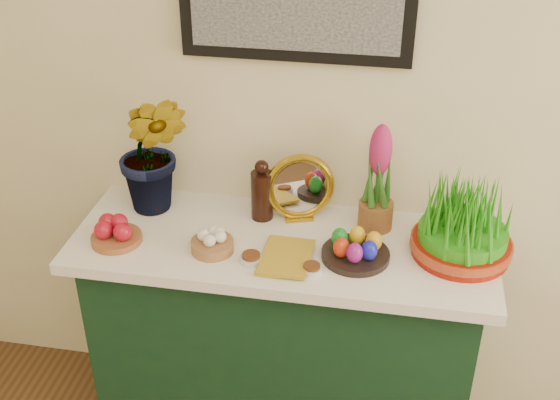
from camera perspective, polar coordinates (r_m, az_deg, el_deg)
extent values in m
cube|color=#F3E7B6|center=(2.32, 12.59, 8.64)|extent=(4.00, 0.04, 2.70)
cube|color=#12331A|center=(2.63, 0.20, -11.60)|extent=(1.30, 0.45, 0.85)
cube|color=white|center=(2.35, 0.22, -3.57)|extent=(1.40, 0.55, 0.04)
imported|color=#2C691F|center=(2.40, -10.41, 5.38)|extent=(0.31, 0.26, 0.59)
cylinder|color=#96542D|center=(2.38, -13.14, -3.07)|extent=(0.17, 0.17, 0.02)
cylinder|color=#AD7145|center=(2.28, -5.52, -3.72)|extent=(0.17, 0.17, 0.04)
cylinder|color=black|center=(2.41, -1.47, 0.37)|extent=(0.08, 0.08, 0.17)
sphere|color=black|center=(2.35, -1.51, 2.71)|extent=(0.05, 0.05, 0.05)
cube|color=#B48D1E|center=(2.44, 1.55, -1.40)|extent=(0.11, 0.08, 0.01)
torus|color=#B48D1E|center=(2.39, 1.64, 1.07)|extent=(0.25, 0.13, 0.24)
cylinder|color=silver|center=(2.39, 1.62, 1.01)|extent=(0.18, 0.08, 0.18)
imported|color=#B89521|center=(2.24, -1.49, -4.40)|extent=(0.15, 0.21, 0.03)
cylinder|color=silver|center=(2.23, -2.35, -4.83)|extent=(0.07, 0.07, 0.02)
cylinder|color=#592D14|center=(2.22, -2.36, -4.52)|extent=(0.06, 0.06, 0.01)
cylinder|color=silver|center=(2.19, 2.59, -5.67)|extent=(0.07, 0.07, 0.02)
cylinder|color=#592D14|center=(2.18, 2.60, -5.39)|extent=(0.05, 0.05, 0.01)
cylinder|color=black|center=(2.26, 6.15, -4.45)|extent=(0.27, 0.27, 0.02)
ellipsoid|color=red|center=(2.21, 5.00, -3.88)|extent=(0.05, 0.05, 0.07)
ellipsoid|color=#1A1DBC|center=(2.20, 7.27, -4.09)|extent=(0.05, 0.05, 0.07)
ellipsoid|color=yellow|center=(2.27, 6.30, -2.89)|extent=(0.05, 0.05, 0.07)
ellipsoid|color=#178224|center=(2.25, 4.87, -3.07)|extent=(0.05, 0.05, 0.07)
ellipsoid|color=gold|center=(2.25, 7.65, -3.33)|extent=(0.05, 0.05, 0.07)
ellipsoid|color=#911A7F|center=(2.19, 6.09, -4.31)|extent=(0.05, 0.05, 0.07)
cylinder|color=brown|center=(2.40, 7.76, -1.19)|extent=(0.12, 0.12, 0.10)
ellipsoid|color=#BA2555|center=(2.28, 8.19, 4.04)|extent=(0.07, 0.07, 0.18)
cylinder|color=maroon|center=(2.32, 14.46, -3.70)|extent=(0.31, 0.31, 0.06)
cylinder|color=#A81020|center=(2.32, 14.50, -3.47)|extent=(0.32, 0.32, 0.03)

